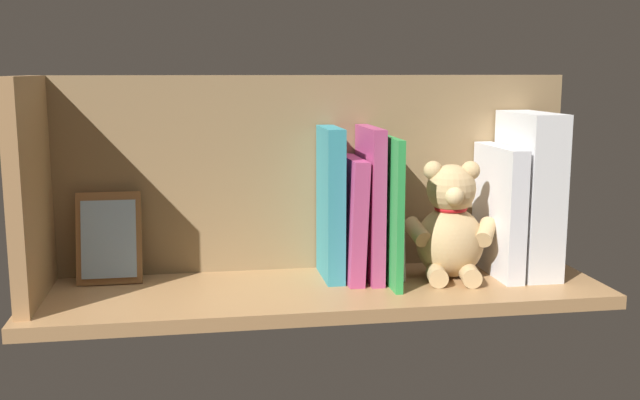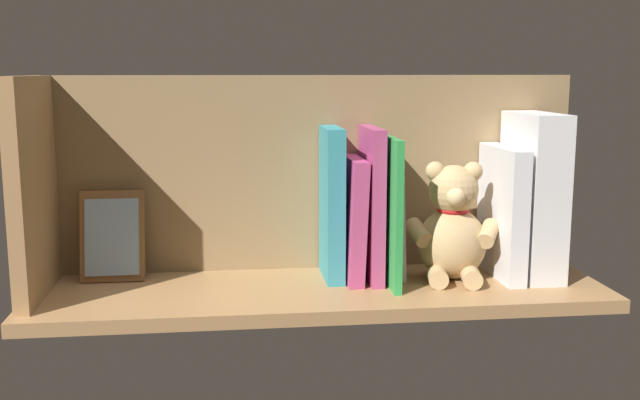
{
  "view_description": "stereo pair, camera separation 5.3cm",
  "coord_description": "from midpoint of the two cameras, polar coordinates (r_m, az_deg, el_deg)",
  "views": [
    {
      "loc": [
        19.88,
        119.31,
        35.5
      ],
      "look_at": [
        0.0,
        0.0,
        14.48
      ],
      "focal_mm": 41.96,
      "sensor_mm": 36.0,
      "label": 1
    },
    {
      "loc": [
        14.6,
        120.07,
        35.5
      ],
      "look_at": [
        0.0,
        0.0,
        14.48
      ],
      "focal_mm": 41.96,
      "sensor_mm": 36.0,
      "label": 2
    }
  ],
  "objects": [
    {
      "name": "book_1",
      "position": [
        1.31,
        4.37,
        -1.77
      ],
      "size": [
        1.99,
        11.4,
        18.22
      ],
      "primitive_type": "cube",
      "rotation": [
        0.0,
        0.03,
        0.0
      ],
      "color": "silver",
      "rests_on": "ground_plane"
    },
    {
      "name": "book_2",
      "position": [
        1.27,
        3.89,
        -0.67
      ],
      "size": [
        1.21,
        18.41,
        24.74
      ],
      "primitive_type": "cube",
      "color": "green",
      "rests_on": "ground_plane"
    },
    {
      "name": "shelf_side_divider",
      "position": [
        1.24,
        -22.4,
        0.71
      ],
      "size": [
        2.4,
        22.46,
        34.68
      ],
      "primitive_type": "cube",
      "color": "#A87A4C",
      "rests_on": "ground_plane"
    },
    {
      "name": "book_5",
      "position": [
        1.28,
        -0.38,
        -0.26
      ],
      "size": [
        2.99,
        12.31,
        26.06
      ],
      "primitive_type": "cube",
      "color": "teal",
      "rests_on": "ground_plane"
    },
    {
      "name": "dictionary_thick_white",
      "position": [
        1.35,
        14.54,
        0.48
      ],
      "size": [
        6.35,
        16.86,
        28.36
      ],
      "primitive_type": "cube",
      "color": "silver",
      "rests_on": "ground_plane"
    },
    {
      "name": "ground_plane",
      "position": [
        1.26,
        -1.22,
        -6.98
      ],
      "size": [
        94.6,
        28.46,
        2.2
      ],
      "primitive_type": "cube",
      "color": "#A87A4C"
    },
    {
      "name": "book_3",
      "position": [
        1.28,
        2.63,
        -0.25
      ],
      "size": [
        2.22,
        14.54,
        26.09
      ],
      "primitive_type": "cube",
      "color": "#B23F72",
      "rests_on": "ground_plane"
    },
    {
      "name": "book_4",
      "position": [
        1.28,
        1.23,
        -1.42
      ],
      "size": [
        3.36,
        14.18,
        20.97
      ],
      "primitive_type": "cube",
      "rotation": [
        0.0,
        -0.04,
        0.0
      ],
      "color": "#B23F72",
      "rests_on": "ground_plane"
    },
    {
      "name": "teddy_bear",
      "position": [
        1.3,
        8.76,
        -2.03
      ],
      "size": [
        16.21,
        14.45,
        20.31
      ],
      "rotation": [
        0.0,
        0.0,
        -0.18
      ],
      "color": "tan",
      "rests_on": "ground_plane"
    },
    {
      "name": "shelf_back_panel",
      "position": [
        1.34,
        -1.98,
        2.07
      ],
      "size": [
        94.6,
        1.5,
        34.68
      ],
      "primitive_type": "cube",
      "color": "olive",
      "rests_on": "ground_plane"
    },
    {
      "name": "book_0",
      "position": [
        1.34,
        12.35,
        -0.79
      ],
      "size": [
        3.14,
        17.18,
        22.63
      ],
      "primitive_type": "cube",
      "rotation": [
        0.0,
        0.0,
        0.0
      ],
      "color": "silver",
      "rests_on": "ground_plane"
    },
    {
      "name": "picture_frame_leaning",
      "position": [
        1.32,
        -16.91,
        -2.82
      ],
      "size": [
        10.71,
        5.13,
        15.38
      ],
      "color": "brown",
      "rests_on": "ground_plane"
    }
  ]
}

